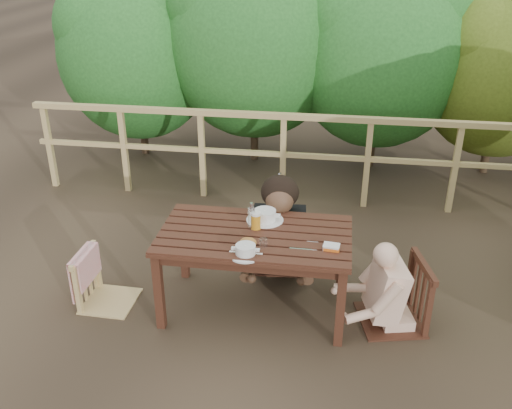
# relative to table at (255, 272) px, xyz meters

# --- Properties ---
(ground) EXTENTS (60.00, 60.00, 0.00)m
(ground) POSITION_rel_table_xyz_m (0.00, 0.00, -0.34)
(ground) COLOR #453626
(ground) RESTS_ON ground
(table) EXTENTS (1.45, 0.82, 0.67)m
(table) POSITION_rel_table_xyz_m (0.00, 0.00, 0.00)
(table) COLOR #361C12
(table) RESTS_ON ground
(chair_left) EXTENTS (0.43, 0.43, 0.85)m
(chair_left) POSITION_rel_table_xyz_m (-1.18, -0.11, 0.09)
(chair_left) COLOR tan
(chair_left) RESTS_ON ground
(chair_far) EXTENTS (0.49, 0.49, 0.92)m
(chair_far) POSITION_rel_table_xyz_m (0.12, 0.67, 0.12)
(chair_far) COLOR #361C12
(chair_far) RESTS_ON ground
(chair_right) EXTENTS (0.58, 0.58, 0.98)m
(chair_right) POSITION_rel_table_xyz_m (1.07, -0.02, 0.15)
(chair_right) COLOR #361C12
(chair_right) RESTS_ON ground
(woman) EXTENTS (0.63, 0.75, 1.43)m
(woman) POSITION_rel_table_xyz_m (0.12, 0.69, 0.38)
(woman) COLOR black
(woman) RESTS_ON ground
(diner_right) EXTENTS (0.66, 0.58, 1.15)m
(diner_right) POSITION_rel_table_xyz_m (1.10, -0.02, 0.24)
(diner_right) COLOR beige
(diner_right) RESTS_ON ground
(railing) EXTENTS (5.60, 0.10, 1.01)m
(railing) POSITION_rel_table_xyz_m (0.00, 2.00, 0.17)
(railing) COLOR tan
(railing) RESTS_ON ground
(hedge_row) EXTENTS (6.60, 1.60, 3.80)m
(hedge_row) POSITION_rel_table_xyz_m (0.40, 3.20, 1.56)
(hedge_row) COLOR #246022
(hedge_row) RESTS_ON ground
(soup_near) EXTENTS (0.24, 0.24, 0.08)m
(soup_near) POSITION_rel_table_xyz_m (-0.02, -0.30, 0.38)
(soup_near) COLOR silver
(soup_near) RESTS_ON table
(soup_far) EXTENTS (0.29, 0.29, 0.10)m
(soup_far) POSITION_rel_table_xyz_m (0.04, 0.22, 0.38)
(soup_far) COLOR white
(soup_far) RESTS_ON table
(bread_roll) EXTENTS (0.13, 0.10, 0.07)m
(bread_roll) POSITION_rel_table_xyz_m (-0.02, -0.19, 0.37)
(bread_roll) COLOR #96592A
(bread_roll) RESTS_ON table
(beer_glass) EXTENTS (0.08, 0.08, 0.15)m
(beer_glass) POSITION_rel_table_xyz_m (-0.00, 0.07, 0.41)
(beer_glass) COLOR orange
(beer_glass) RESTS_ON table
(bottle) EXTENTS (0.06, 0.06, 0.23)m
(bottle) POSITION_rel_table_xyz_m (-0.04, 0.07, 0.45)
(bottle) COLOR silver
(bottle) RESTS_ON table
(tumbler) EXTENTS (0.06, 0.06, 0.07)m
(tumbler) POSITION_rel_table_xyz_m (0.09, -0.19, 0.37)
(tumbler) COLOR silver
(tumbler) RESTS_ON table
(butter_tub) EXTENTS (0.13, 0.10, 0.05)m
(butter_tub) POSITION_rel_table_xyz_m (0.58, -0.15, 0.36)
(butter_tub) COLOR white
(butter_tub) RESTS_ON table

